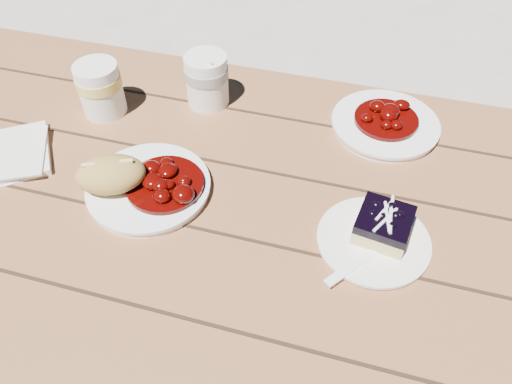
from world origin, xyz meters
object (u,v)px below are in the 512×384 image
(dessert_plate, at_px, (373,241))
(coffee_cup, at_px, (207,80))
(bread_roll, at_px, (111,174))
(picnic_table, at_px, (169,237))
(second_cup, at_px, (101,89))
(main_plate, at_px, (149,188))
(blueberry_cake, at_px, (384,225))
(second_plate, at_px, (385,125))

(dessert_plate, bearing_deg, coffee_cup, 143.34)
(bread_roll, height_order, coffee_cup, coffee_cup)
(dessert_plate, bearing_deg, bread_roll, -178.55)
(picnic_table, distance_m, second_cup, 0.33)
(main_plate, height_order, blueberry_cake, blueberry_cake)
(picnic_table, bearing_deg, blueberry_cake, -2.38)
(dessert_plate, height_order, second_cup, second_cup)
(main_plate, xyz_separation_m, blueberry_cake, (0.41, 0.01, 0.02))
(coffee_cup, height_order, second_plate, coffee_cup)
(coffee_cup, bearing_deg, picnic_table, -92.34)
(picnic_table, distance_m, main_plate, 0.17)
(picnic_table, relative_size, dessert_plate, 11.35)
(main_plate, xyz_separation_m, bread_roll, (-0.05, -0.02, 0.04))
(main_plate, xyz_separation_m, dessert_plate, (0.40, -0.01, -0.00))
(picnic_table, relative_size, coffee_cup, 18.41)
(picnic_table, bearing_deg, main_plate, -101.07)
(dessert_plate, xyz_separation_m, blueberry_cake, (0.01, 0.01, 0.03))
(second_plate, xyz_separation_m, second_cup, (-0.56, -0.10, 0.05))
(main_plate, bearing_deg, bread_roll, -160.02)
(picnic_table, xyz_separation_m, dessert_plate, (0.39, -0.03, 0.17))
(main_plate, height_order, second_cup, second_cup)
(coffee_cup, bearing_deg, dessert_plate, -36.66)
(main_plate, xyz_separation_m, second_plate, (0.38, 0.29, 0.00))
(picnic_table, bearing_deg, second_cup, 138.39)
(dessert_plate, relative_size, second_cup, 1.62)
(picnic_table, xyz_separation_m, second_cup, (-0.19, 0.16, 0.22))
(main_plate, bearing_deg, coffee_cup, 86.91)
(coffee_cup, bearing_deg, main_plate, -93.09)
(blueberry_cake, relative_size, second_cup, 0.86)
(blueberry_cake, xyz_separation_m, coffee_cup, (-0.39, 0.27, 0.02))
(bread_roll, bearing_deg, picnic_table, 35.91)
(dessert_plate, distance_m, second_cup, 0.61)
(bread_roll, relative_size, coffee_cup, 1.10)
(second_cup, bearing_deg, main_plate, -46.07)
(dessert_plate, bearing_deg, blueberry_cake, 56.31)
(coffee_cup, height_order, second_cup, same)
(picnic_table, distance_m, coffee_cup, 0.33)
(coffee_cup, bearing_deg, second_cup, -156.05)
(second_plate, bearing_deg, picnic_table, -145.07)
(picnic_table, bearing_deg, second_plate, 34.93)
(coffee_cup, relative_size, second_plate, 0.52)
(bread_roll, xyz_separation_m, second_plate, (0.44, 0.31, -0.04))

